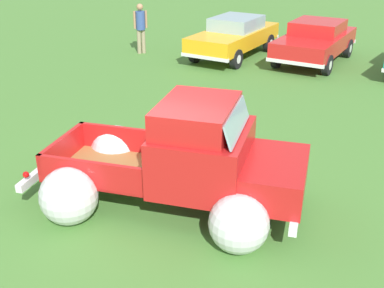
% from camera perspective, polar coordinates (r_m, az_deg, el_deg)
% --- Properties ---
extents(ground_plane, '(80.00, 80.00, 0.00)m').
position_cam_1_polar(ground_plane, '(8.50, -3.06, -6.98)').
color(ground_plane, '#477A33').
extents(vintage_pickup_truck, '(4.86, 3.33, 1.96)m').
position_cam_1_polar(vintage_pickup_truck, '(8.02, -0.55, -2.78)').
color(vintage_pickup_truck, black).
rests_on(vintage_pickup_truck, ground).
extents(show_car_0, '(2.21, 4.57, 1.43)m').
position_cam_1_polar(show_car_0, '(18.00, 5.06, 12.74)').
color(show_car_0, black).
rests_on(show_car_0, ground).
extents(show_car_1, '(2.27, 4.35, 1.43)m').
position_cam_1_polar(show_car_1, '(17.69, 14.45, 11.88)').
color(show_car_1, black).
rests_on(show_car_1, ground).
extents(spectator_0, '(0.48, 0.48, 1.83)m').
position_cam_1_polar(spectator_0, '(18.47, -6.13, 13.87)').
color(spectator_0, gray).
rests_on(spectator_0, ground).
extents(lane_cone_0, '(0.36, 0.36, 0.63)m').
position_cam_1_polar(lane_cone_0, '(10.28, -2.57, 0.84)').
color(lane_cone_0, black).
rests_on(lane_cone_0, ground).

